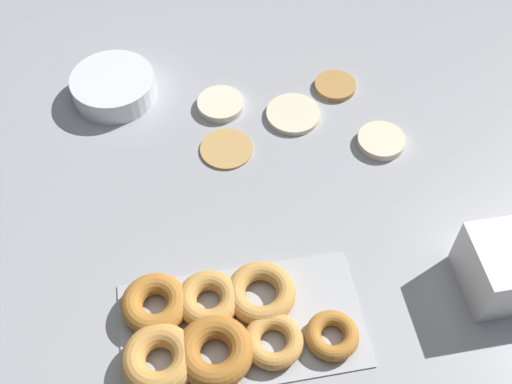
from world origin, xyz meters
The scene contains 9 objects.
ground_plane centered at (0.00, 0.00, 0.00)m, with size 3.00×3.00×0.00m, color #9EA0A5.
pancake_0 centered at (0.14, 0.17, 0.01)m, with size 0.08×0.08×0.01m, color #B27F42.
pancake_1 centered at (0.05, 0.11, 0.01)m, with size 0.10×0.10×0.01m, color beige.
pancake_2 centered at (-0.09, 0.04, 0.00)m, with size 0.10×0.10×0.01m, color tan.
pancake_3 centered at (-0.09, 0.15, 0.01)m, with size 0.09×0.09×0.02m, color beige.
pancake_4 centered at (0.19, 0.01, 0.01)m, with size 0.09×0.09×0.02m, color beige.
donut_tray centered at (-0.16, -0.31, 0.02)m, with size 0.36×0.20×0.04m.
batter_bowl centered at (-0.29, 0.22, 0.02)m, with size 0.16×0.16×0.05m.
container_stack centered at (0.30, -0.30, 0.05)m, with size 0.14×0.12×0.10m.
Camera 1 is at (-0.17, -0.72, 0.90)m, focal length 45.00 mm.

